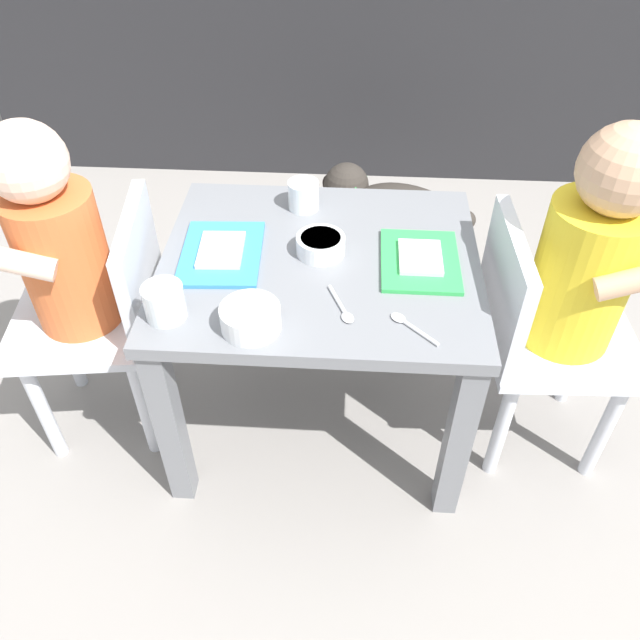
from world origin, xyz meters
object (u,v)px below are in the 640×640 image
dining_table (320,291)px  food_tray_left (222,251)px  cereal_bowl_right_side (250,317)px  water_cup_right (165,304)px  spoon_by_right_tray (410,325)px  water_cup_left (304,197)px  seated_child_left (71,259)px  food_tray_right (420,258)px  veggie_bowl_far (322,244)px  spoon_by_left_tray (342,308)px  dog (396,212)px  seated_child_right (579,270)px

dining_table → food_tray_left: (-0.18, 0.00, 0.08)m
cereal_bowl_right_side → water_cup_right: bearing=172.2°
food_tray_left → spoon_by_right_tray: food_tray_left is taller
food_tray_left → cereal_bowl_right_side: cereal_bowl_right_side is taller
dining_table → water_cup_left: bearing=104.4°
food_tray_left → water_cup_left: size_ratio=3.30×
seated_child_left → food_tray_right: size_ratio=3.82×
veggie_bowl_far → spoon_by_left_tray: (0.04, -0.16, -0.02)m
dog → spoon_by_left_tray: spoon_by_left_tray is taller
seated_child_left → veggie_bowl_far: (0.45, 0.05, 0.01)m
food_tray_left → veggie_bowl_far: size_ratio=2.27×
dining_table → spoon_by_right_tray: spoon_by_right_tray is taller
dog → water_cup_right: bearing=-119.9°
food_tray_left → water_cup_right: 0.19m
water_cup_left → spoon_by_right_tray: size_ratio=0.77×
veggie_bowl_far → spoon_by_right_tray: 0.25m
dog → cereal_bowl_right_side: bearing=-110.2°
water_cup_right → spoon_by_left_tray: water_cup_right is taller
spoon_by_left_tray → spoon_by_right_tray: 0.12m
food_tray_right → spoon_by_right_tray: (-0.03, -0.18, -0.00)m
food_tray_right → water_cup_right: water_cup_right is taller
dining_table → water_cup_left: water_cup_left is taller
food_tray_left → food_tray_right: bearing=0.0°
dining_table → dog: dining_table is taller
dog → water_cup_left: size_ratio=6.78×
water_cup_left → cereal_bowl_right_side: water_cup_left is taller
seated_child_left → seated_child_right: size_ratio=0.97×
dining_table → seated_child_right: seated_child_right is taller
food_tray_left → spoon_by_left_tray: size_ratio=2.12×
water_cup_left → spoon_by_right_tray: water_cup_left is taller
seated_child_left → food_tray_left: bearing=8.2°
dog → veggie_bowl_far: veggie_bowl_far is taller
dining_table → water_cup_right: (-0.24, -0.17, 0.10)m
cereal_bowl_right_side → veggie_bowl_far: (0.10, 0.21, -0.00)m
veggie_bowl_far → spoon_by_left_tray: bearing=-74.5°
food_tray_right → veggie_bowl_far: 0.18m
water_cup_left → water_cup_right: bearing=-120.1°
dining_table → seated_child_left: size_ratio=0.83×
dog → spoon_by_right_tray: bearing=-91.4°
seated_child_left → water_cup_left: (0.41, 0.20, 0.02)m
dining_table → food_tray_right: bearing=1.4°
spoon_by_left_tray → cereal_bowl_right_side: bearing=-159.8°
seated_child_left → cereal_bowl_right_side: size_ratio=7.21×
seated_child_right → food_tray_right: (-0.27, 0.03, -0.01)m
food_tray_right → cereal_bowl_right_side: 0.34m
seated_child_right → spoon_by_right_tray: size_ratio=8.99×
seated_child_right → dog: seated_child_right is taller
food_tray_left → water_cup_left: 0.22m
spoon_by_left_tray → food_tray_right: bearing=46.3°
dog → food_tray_left: (-0.35, -0.55, 0.25)m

